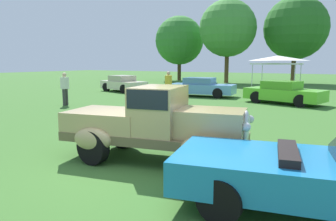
{
  "coord_description": "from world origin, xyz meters",
  "views": [
    {
      "loc": [
        3.84,
        -5.32,
        2.23
      ],
      "look_at": [
        -0.63,
        2.31,
        0.87
      ],
      "focal_mm": 33.57,
      "sensor_mm": 36.0,
      "label": 1
    }
  ],
  "objects": [
    {
      "name": "ground_plane",
      "position": [
        0.0,
        0.0,
        0.0
      ],
      "size": [
        120.0,
        120.0,
        0.0
      ],
      "primitive_type": "plane",
      "color": "#386628"
    },
    {
      "name": "show_car_lime",
      "position": [
        0.68,
        12.43,
        0.6
      ],
      "size": [
        4.35,
        2.68,
        1.22
      ],
      "color": "#60C62D",
      "rests_on": "ground_plane"
    },
    {
      "name": "show_car_skyblue",
      "position": [
        -4.66,
        13.53,
        0.6
      ],
      "size": [
        4.39,
        2.17,
        1.22
      ],
      "color": "#669EDB",
      "rests_on": "ground_plane"
    },
    {
      "name": "spectator_between_cars",
      "position": [
        -9.0,
        6.01,
        0.91
      ],
      "size": [
        0.32,
        0.44,
        1.69
      ],
      "color": "#383838",
      "rests_on": "ground_plane"
    },
    {
      "name": "treeline_far_left",
      "position": [
        -14.55,
        28.84,
        4.8
      ],
      "size": [
        5.81,
        5.81,
        7.72
      ],
      "color": "#47331E",
      "rests_on": "ground_plane"
    },
    {
      "name": "canopy_tent_left_field",
      "position": [
        -1.08,
        19.33,
        2.42
      ],
      "size": [
        3.26,
        3.26,
        2.71
      ],
      "color": "#B7B7BC",
      "rests_on": "ground_plane"
    },
    {
      "name": "treeline_center",
      "position": [
        -1.62,
        30.29,
        5.72
      ],
      "size": [
        6.49,
        6.49,
        8.97
      ],
      "color": "brown",
      "rests_on": "ground_plane"
    },
    {
      "name": "spectator_near_truck",
      "position": [
        -5.41,
        10.54,
        0.91
      ],
      "size": [
        0.25,
        0.4,
        1.69
      ],
      "color": "#383838",
      "rests_on": "ground_plane"
    },
    {
      "name": "feature_pickup_truck",
      "position": [
        0.08,
        0.56,
        0.86
      ],
      "size": [
        4.37,
        2.43,
        1.7
      ],
      "color": "brown",
      "rests_on": "ground_plane"
    },
    {
      "name": "show_car_cream",
      "position": [
        -11.2,
        13.56,
        0.6
      ],
      "size": [
        4.16,
        2.66,
        1.22
      ],
      "color": "beige",
      "rests_on": "ground_plane"
    },
    {
      "name": "neighbor_convertible",
      "position": [
        3.61,
        -0.37,
        0.58
      ],
      "size": [
        4.55,
        2.54,
        1.4
      ],
      "color": "#1E7AB7",
      "rests_on": "ground_plane"
    },
    {
      "name": "treeline_mid_left",
      "position": [
        -7.96,
        27.36,
        5.76
      ],
      "size": [
        6.01,
        6.01,
        8.78
      ],
      "color": "brown",
      "rests_on": "ground_plane"
    }
  ]
}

